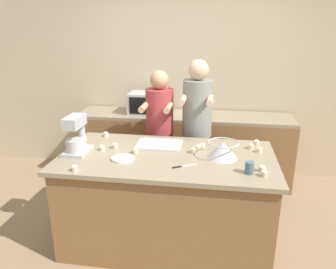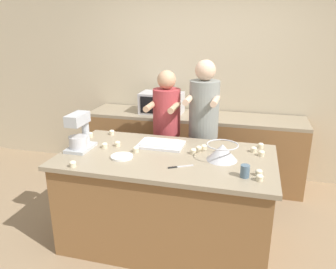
{
  "view_description": "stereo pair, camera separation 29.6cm",
  "coord_description": "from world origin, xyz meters",
  "px_view_note": "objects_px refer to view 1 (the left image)",
  "views": [
    {
      "loc": [
        0.43,
        -2.72,
        2.02
      ],
      "look_at": [
        0.0,
        0.05,
        1.08
      ],
      "focal_mm": 35.0,
      "sensor_mm": 36.0,
      "label": 1
    },
    {
      "loc": [
        0.72,
        -2.66,
        2.02
      ],
      "look_at": [
        0.0,
        0.05,
        1.08
      ],
      "focal_mm": 35.0,
      "sensor_mm": 36.0,
      "label": 2
    }
  ],
  "objects_px": {
    "cupcake_9": "(84,137)",
    "cupcake_11": "(251,146)",
    "stand_mixer": "(76,137)",
    "cupcake_4": "(193,150)",
    "cupcake_2": "(264,173)",
    "cupcake_6": "(74,168)",
    "cupcake_1": "(256,142)",
    "cupcake_13": "(102,148)",
    "cupcake_8": "(202,146)",
    "microwave_oven": "(150,103)",
    "knife": "(183,166)",
    "person_left": "(160,135)",
    "baking_tray": "(159,144)",
    "cupcake_12": "(262,168)",
    "cupcake_0": "(106,134)",
    "drinking_glass": "(249,168)",
    "cupcake_3": "(135,150)",
    "mixing_bowl": "(223,149)",
    "cupcake_7": "(115,146)",
    "cupcake_10": "(259,150)",
    "person_right": "(197,131)",
    "small_plate": "(123,158)",
    "cupcake_5": "(198,147)"
  },
  "relations": [
    {
      "from": "cupcake_11",
      "to": "cupcake_6",
      "type": "bearing_deg",
      "value": -153.35
    },
    {
      "from": "cupcake_4",
      "to": "cupcake_13",
      "type": "height_order",
      "value": "same"
    },
    {
      "from": "cupcake_0",
      "to": "cupcake_12",
      "type": "bearing_deg",
      "value": -22.69
    },
    {
      "from": "cupcake_1",
      "to": "cupcake_11",
      "type": "height_order",
      "value": "same"
    },
    {
      "from": "cupcake_4",
      "to": "cupcake_9",
      "type": "xyz_separation_m",
      "value": [
        -1.14,
        0.19,
        0.0
      ]
    },
    {
      "from": "stand_mixer",
      "to": "cupcake_4",
      "type": "height_order",
      "value": "stand_mixer"
    },
    {
      "from": "cupcake_10",
      "to": "cupcake_11",
      "type": "distance_m",
      "value": 0.11
    },
    {
      "from": "cupcake_8",
      "to": "cupcake_12",
      "type": "distance_m",
      "value": 0.67
    },
    {
      "from": "mixing_bowl",
      "to": "cupcake_6",
      "type": "xyz_separation_m",
      "value": [
        -1.18,
        -0.47,
        -0.05
      ]
    },
    {
      "from": "knife",
      "to": "cupcake_7",
      "type": "xyz_separation_m",
      "value": [
        -0.69,
        0.33,
        0.02
      ]
    },
    {
      "from": "person_left",
      "to": "baking_tray",
      "type": "relative_size",
      "value": 3.58
    },
    {
      "from": "cupcake_1",
      "to": "cupcake_13",
      "type": "distance_m",
      "value": 1.5
    },
    {
      "from": "cupcake_11",
      "to": "microwave_oven",
      "type": "bearing_deg",
      "value": 136.96
    },
    {
      "from": "cupcake_3",
      "to": "cupcake_7",
      "type": "xyz_separation_m",
      "value": [
        -0.22,
        0.1,
        0.0
      ]
    },
    {
      "from": "cupcake_1",
      "to": "cupcake_13",
      "type": "height_order",
      "value": "same"
    },
    {
      "from": "drinking_glass",
      "to": "cupcake_3",
      "type": "distance_m",
      "value": 1.04
    },
    {
      "from": "cupcake_7",
      "to": "cupcake_10",
      "type": "xyz_separation_m",
      "value": [
        1.35,
        0.1,
        0.0
      ]
    },
    {
      "from": "cupcake_3",
      "to": "mixing_bowl",
      "type": "bearing_deg",
      "value": 1.03
    },
    {
      "from": "stand_mixer",
      "to": "drinking_glass",
      "type": "distance_m",
      "value": 1.55
    },
    {
      "from": "person_left",
      "to": "cupcake_1",
      "type": "xyz_separation_m",
      "value": [
        1.03,
        -0.37,
        0.1
      ]
    },
    {
      "from": "cupcake_2",
      "to": "cupcake_8",
      "type": "xyz_separation_m",
      "value": [
        -0.51,
        0.54,
        0.0
      ]
    },
    {
      "from": "baking_tray",
      "to": "cupcake_7",
      "type": "xyz_separation_m",
      "value": [
        -0.41,
        -0.12,
        0.01
      ]
    },
    {
      "from": "mixing_bowl",
      "to": "cupcake_3",
      "type": "bearing_deg",
      "value": -178.97
    },
    {
      "from": "baking_tray",
      "to": "cupcake_1",
      "type": "distance_m",
      "value": 0.96
    },
    {
      "from": "cupcake_2",
      "to": "cupcake_3",
      "type": "relative_size",
      "value": 1.0
    },
    {
      "from": "cupcake_13",
      "to": "mixing_bowl",
      "type": "bearing_deg",
      "value": -0.38
    },
    {
      "from": "stand_mixer",
      "to": "cupcake_4",
      "type": "distance_m",
      "value": 1.08
    },
    {
      "from": "cupcake_0",
      "to": "cupcake_4",
      "type": "xyz_separation_m",
      "value": [
        0.95,
        -0.32,
        0.0
      ]
    },
    {
      "from": "cupcake_2",
      "to": "cupcake_6",
      "type": "height_order",
      "value": "same"
    },
    {
      "from": "baking_tray",
      "to": "cupcake_6",
      "type": "bearing_deg",
      "value": -130.62
    },
    {
      "from": "cupcake_13",
      "to": "cupcake_12",
      "type": "bearing_deg",
      "value": -9.92
    },
    {
      "from": "small_plate",
      "to": "knife",
      "type": "bearing_deg",
      "value": -7.43
    },
    {
      "from": "baking_tray",
      "to": "microwave_oven",
      "type": "height_order",
      "value": "microwave_oven"
    },
    {
      "from": "cupcake_12",
      "to": "cupcake_8",
      "type": "bearing_deg",
      "value": 138.55
    },
    {
      "from": "cupcake_1",
      "to": "cupcake_13",
      "type": "bearing_deg",
      "value": -165.46
    },
    {
      "from": "person_right",
      "to": "cupcake_7",
      "type": "bearing_deg",
      "value": -137.67
    },
    {
      "from": "microwave_oven",
      "to": "cupcake_9",
      "type": "relative_size",
      "value": 9.88
    },
    {
      "from": "drinking_glass",
      "to": "cupcake_10",
      "type": "distance_m",
      "value": 0.5
    },
    {
      "from": "cupcake_6",
      "to": "cupcake_9",
      "type": "xyz_separation_m",
      "value": [
        -0.22,
        0.73,
        0.0
      ]
    },
    {
      "from": "microwave_oven",
      "to": "small_plate",
      "type": "height_order",
      "value": "microwave_oven"
    },
    {
      "from": "person_right",
      "to": "cupcake_5",
      "type": "relative_size",
      "value": 30.0
    },
    {
      "from": "cupcake_0",
      "to": "drinking_glass",
      "type": "bearing_deg",
      "value": -26.01
    },
    {
      "from": "knife",
      "to": "cupcake_9",
      "type": "distance_m",
      "value": 1.19
    },
    {
      "from": "cupcake_12",
      "to": "knife",
      "type": "bearing_deg",
      "value": -179.68
    },
    {
      "from": "cupcake_0",
      "to": "cupcake_6",
      "type": "height_order",
      "value": "same"
    },
    {
      "from": "cupcake_9",
      "to": "cupcake_11",
      "type": "bearing_deg",
      "value": -0.19
    },
    {
      "from": "cupcake_13",
      "to": "person_left",
      "type": "bearing_deg",
      "value": 60.73
    },
    {
      "from": "cupcake_7",
      "to": "cupcake_8",
      "type": "height_order",
      "value": "same"
    },
    {
      "from": "cupcake_12",
      "to": "cupcake_9",
      "type": "bearing_deg",
      "value": 163.5
    },
    {
      "from": "stand_mixer",
      "to": "cupcake_0",
      "type": "xyz_separation_m",
      "value": [
        0.1,
        0.48,
        -0.13
      ]
    }
  ]
}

